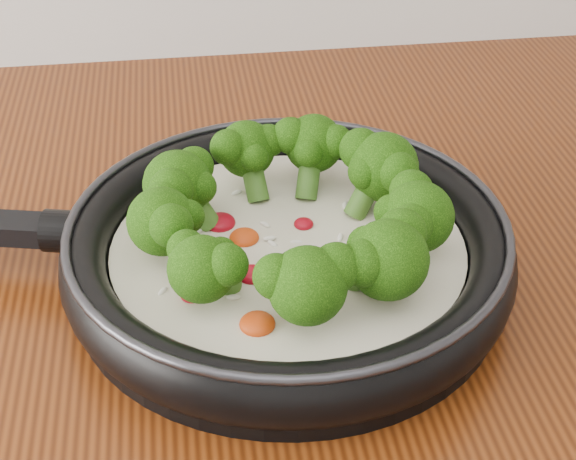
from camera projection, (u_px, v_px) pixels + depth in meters
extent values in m
cylinder|color=black|center=(288.00, 275.00, 0.68)|extent=(0.40, 0.40, 0.01)
torus|color=black|center=(288.00, 249.00, 0.66)|extent=(0.42, 0.42, 0.04)
torus|color=#2D2D33|center=(288.00, 224.00, 0.65)|extent=(0.41, 0.41, 0.01)
cylinder|color=black|center=(65.00, 231.00, 0.67)|extent=(0.04, 0.04, 0.03)
cylinder|color=silver|center=(288.00, 257.00, 0.67)|extent=(0.33, 0.33, 0.02)
ellipsoid|color=#9C0716|center=(304.00, 224.00, 0.68)|extent=(0.02, 0.02, 0.01)
ellipsoid|color=#9C0716|center=(201.00, 267.00, 0.64)|extent=(0.02, 0.02, 0.01)
ellipsoid|color=red|center=(373.00, 233.00, 0.67)|extent=(0.02, 0.02, 0.01)
ellipsoid|color=#9C0716|center=(292.00, 309.00, 0.60)|extent=(0.02, 0.02, 0.01)
ellipsoid|color=#9C0716|center=(210.00, 262.00, 0.64)|extent=(0.02, 0.02, 0.01)
ellipsoid|color=red|center=(257.00, 324.00, 0.58)|extent=(0.03, 0.03, 0.01)
ellipsoid|color=#9C0716|center=(222.00, 265.00, 0.64)|extent=(0.02, 0.02, 0.01)
ellipsoid|color=#9C0716|center=(224.00, 278.00, 0.62)|extent=(0.02, 0.02, 0.01)
ellipsoid|color=red|center=(244.00, 238.00, 0.67)|extent=(0.03, 0.03, 0.01)
ellipsoid|color=#9C0716|center=(193.00, 295.00, 0.61)|extent=(0.02, 0.02, 0.01)
ellipsoid|color=#9C0716|center=(230.00, 263.00, 0.64)|extent=(0.03, 0.03, 0.01)
ellipsoid|color=red|center=(226.00, 259.00, 0.64)|extent=(0.02, 0.02, 0.01)
ellipsoid|color=#9C0716|center=(252.00, 275.00, 0.63)|extent=(0.02, 0.02, 0.01)
ellipsoid|color=#9C0716|center=(356.00, 280.00, 0.62)|extent=(0.02, 0.02, 0.01)
ellipsoid|color=red|center=(382.00, 260.00, 0.64)|extent=(0.03, 0.03, 0.01)
ellipsoid|color=#9C0716|center=(220.00, 223.00, 0.68)|extent=(0.03, 0.03, 0.01)
ellipsoid|color=white|center=(270.00, 238.00, 0.66)|extent=(0.01, 0.00, 0.00)
ellipsoid|color=white|center=(214.00, 194.00, 0.72)|extent=(0.01, 0.01, 0.00)
ellipsoid|color=white|center=(163.00, 291.00, 0.61)|extent=(0.01, 0.01, 0.00)
ellipsoid|color=white|center=(202.00, 286.00, 0.62)|extent=(0.01, 0.01, 0.00)
ellipsoid|color=white|center=(435.00, 244.00, 0.66)|extent=(0.01, 0.01, 0.00)
ellipsoid|color=white|center=(191.00, 230.00, 0.68)|extent=(0.01, 0.01, 0.00)
ellipsoid|color=white|center=(349.00, 266.00, 0.64)|extent=(0.01, 0.01, 0.00)
ellipsoid|color=white|center=(237.00, 192.00, 0.72)|extent=(0.01, 0.01, 0.00)
ellipsoid|color=white|center=(234.00, 297.00, 0.61)|extent=(0.01, 0.01, 0.00)
ellipsoid|color=white|center=(201.00, 238.00, 0.66)|extent=(0.01, 0.01, 0.00)
ellipsoid|color=white|center=(147.00, 234.00, 0.67)|extent=(0.01, 0.01, 0.00)
ellipsoid|color=white|center=(345.00, 205.00, 0.70)|extent=(0.01, 0.01, 0.00)
ellipsoid|color=white|center=(340.00, 237.00, 0.67)|extent=(0.01, 0.01, 0.00)
ellipsoid|color=white|center=(272.00, 244.00, 0.66)|extent=(0.01, 0.01, 0.00)
ellipsoid|color=white|center=(265.00, 224.00, 0.68)|extent=(0.01, 0.01, 0.00)
ellipsoid|color=white|center=(265.00, 262.00, 0.64)|extent=(0.01, 0.01, 0.00)
ellipsoid|color=white|center=(268.00, 327.00, 0.58)|extent=(0.01, 0.01, 0.00)
ellipsoid|color=white|center=(196.00, 232.00, 0.67)|extent=(0.01, 0.01, 0.00)
ellipsoid|color=white|center=(297.00, 242.00, 0.66)|extent=(0.01, 0.01, 0.00)
ellipsoid|color=white|center=(251.00, 277.00, 0.62)|extent=(0.01, 0.01, 0.00)
cylinder|color=#4B7B28|center=(390.00, 237.00, 0.64)|extent=(0.04, 0.03, 0.04)
sphere|color=black|center=(418.00, 217.00, 0.63)|extent=(0.06, 0.06, 0.05)
sphere|color=black|center=(411.00, 192.00, 0.64)|extent=(0.04, 0.04, 0.03)
sphere|color=black|center=(412.00, 224.00, 0.61)|extent=(0.04, 0.04, 0.03)
sphere|color=black|center=(392.00, 212.00, 0.63)|extent=(0.03, 0.03, 0.03)
cylinder|color=#4B7B28|center=(364.00, 195.00, 0.69)|extent=(0.04, 0.03, 0.04)
sphere|color=black|center=(384.00, 167.00, 0.69)|extent=(0.07, 0.07, 0.06)
sphere|color=black|center=(361.00, 149.00, 0.69)|extent=(0.04, 0.04, 0.04)
sphere|color=black|center=(398.00, 173.00, 0.67)|extent=(0.04, 0.04, 0.03)
sphere|color=black|center=(366.00, 172.00, 0.68)|extent=(0.03, 0.03, 0.03)
cylinder|color=#4B7B28|center=(309.00, 176.00, 0.71)|extent=(0.03, 0.04, 0.04)
sphere|color=black|center=(314.00, 143.00, 0.72)|extent=(0.06, 0.06, 0.05)
sphere|color=black|center=(291.00, 135.00, 0.71)|extent=(0.04, 0.04, 0.03)
sphere|color=black|center=(335.00, 141.00, 0.71)|extent=(0.03, 0.03, 0.03)
sphere|color=black|center=(309.00, 152.00, 0.70)|extent=(0.03, 0.03, 0.02)
cylinder|color=#4B7B28|center=(254.00, 180.00, 0.71)|extent=(0.03, 0.04, 0.04)
sphere|color=black|center=(246.00, 149.00, 0.71)|extent=(0.06, 0.06, 0.05)
sphere|color=black|center=(228.00, 147.00, 0.70)|extent=(0.04, 0.04, 0.03)
sphere|color=black|center=(268.00, 141.00, 0.71)|extent=(0.03, 0.03, 0.03)
sphere|color=black|center=(254.00, 157.00, 0.70)|extent=(0.03, 0.03, 0.02)
cylinder|color=#4B7B28|center=(199.00, 209.00, 0.68)|extent=(0.04, 0.03, 0.04)
sphere|color=black|center=(178.00, 185.00, 0.67)|extent=(0.07, 0.07, 0.05)
sphere|color=black|center=(171.00, 190.00, 0.65)|extent=(0.04, 0.04, 0.03)
sphere|color=black|center=(194.00, 166.00, 0.68)|extent=(0.04, 0.04, 0.03)
sphere|color=black|center=(199.00, 187.00, 0.66)|extent=(0.03, 0.03, 0.03)
cylinder|color=#4B7B28|center=(188.00, 240.00, 0.64)|extent=(0.04, 0.02, 0.04)
sphere|color=black|center=(161.00, 222.00, 0.63)|extent=(0.06, 0.06, 0.05)
sphere|color=black|center=(171.00, 226.00, 0.61)|extent=(0.04, 0.04, 0.03)
sphere|color=black|center=(165.00, 200.00, 0.64)|extent=(0.04, 0.04, 0.03)
sphere|color=black|center=(188.00, 216.00, 0.63)|extent=(0.03, 0.03, 0.03)
cylinder|color=#4B7B28|center=(221.00, 277.00, 0.60)|extent=(0.04, 0.04, 0.04)
sphere|color=black|center=(202.00, 269.00, 0.58)|extent=(0.06, 0.06, 0.05)
sphere|color=black|center=(227.00, 265.00, 0.57)|extent=(0.04, 0.04, 0.03)
sphere|color=black|center=(187.00, 249.00, 0.59)|extent=(0.03, 0.03, 0.03)
sphere|color=black|center=(221.00, 254.00, 0.59)|extent=(0.03, 0.03, 0.02)
cylinder|color=#4B7B28|center=(303.00, 291.00, 0.59)|extent=(0.02, 0.04, 0.04)
sphere|color=black|center=(307.00, 286.00, 0.56)|extent=(0.06, 0.06, 0.05)
sphere|color=black|center=(336.00, 267.00, 0.57)|extent=(0.04, 0.04, 0.03)
sphere|color=black|center=(276.00, 277.00, 0.56)|extent=(0.04, 0.04, 0.03)
sphere|color=black|center=(303.00, 266.00, 0.58)|extent=(0.03, 0.03, 0.03)
cylinder|color=#4B7B28|center=(365.00, 271.00, 0.61)|extent=(0.04, 0.04, 0.04)
sphere|color=black|center=(388.00, 260.00, 0.58)|extent=(0.07, 0.07, 0.06)
sphere|color=black|center=(402.00, 233.00, 0.59)|extent=(0.04, 0.04, 0.04)
sphere|color=black|center=(363.00, 263.00, 0.57)|extent=(0.04, 0.04, 0.03)
sphere|color=black|center=(367.00, 246.00, 0.59)|extent=(0.03, 0.03, 0.03)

